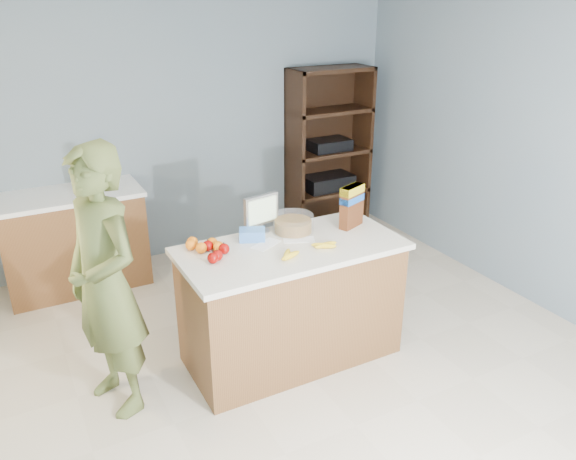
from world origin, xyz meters
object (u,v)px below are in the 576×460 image
person (105,284)px  counter_peninsula (291,307)px  shelving_unit (326,154)px  tv (261,211)px  cereal_box (352,203)px

person → counter_peninsula: bearing=66.2°
counter_peninsula → shelving_unit: 2.61m
shelving_unit → person: 3.41m
tv → cereal_box: bearing=-19.2°
person → cereal_box: bearing=70.7°
counter_peninsula → tv: 0.72m
person → cereal_box: person is taller
shelving_unit → tv: shelving_unit is taller
person → cereal_box: size_ratio=5.53×
shelving_unit → cereal_box: (-0.99, -1.95, 0.22)m
tv → cereal_box: size_ratio=0.89×
person → cereal_box: 1.81m
counter_peninsula → cereal_box: (0.56, 0.10, 0.67)m
tv → cereal_box: cereal_box is taller
counter_peninsula → shelving_unit: size_ratio=0.87×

